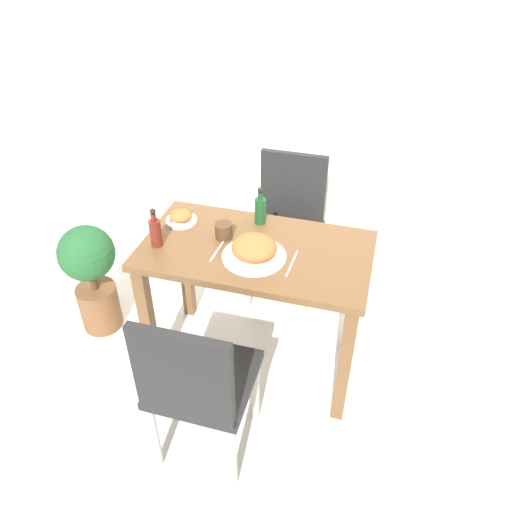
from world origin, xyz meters
TOP-DOWN VIEW (x-y plane):
  - ground_plane at (0.00, 0.00)m, footprint 16.00×16.00m
  - wall_back at (0.00, 1.22)m, footprint 8.00×0.05m
  - dining_table at (0.00, 0.00)m, footprint 1.09×0.60m
  - chair_near at (-0.07, -0.64)m, footprint 0.42×0.42m
  - chair_far at (0.01, 0.67)m, footprint 0.42×0.42m
  - food_plate at (0.01, -0.08)m, footprint 0.30×0.30m
  - side_plate at (-0.43, 0.12)m, footprint 0.16×0.16m
  - drink_cup at (-0.17, 0.04)m, footprint 0.08×0.08m
  - sauce_bottle at (-0.46, -0.11)m, footprint 0.06×0.06m
  - condiment_bottle at (-0.04, 0.22)m, footprint 0.06×0.06m
  - fork_utensil at (-0.17, -0.08)m, footprint 0.02×0.17m
  - spoon_utensil at (0.19, -0.08)m, footprint 0.02×0.19m
  - potted_plant_left at (-0.97, 0.01)m, footprint 0.31×0.31m

SIDE VIEW (x-z plane):
  - ground_plane at x=0.00m, z-range 0.00..0.00m
  - potted_plant_left at x=-0.97m, z-range 0.06..0.75m
  - chair_near at x=-0.07m, z-range 0.06..0.96m
  - chair_far at x=0.01m, z-range 0.06..0.96m
  - dining_table at x=0.00m, z-range 0.25..1.01m
  - fork_utensil at x=-0.17m, z-range 0.77..0.77m
  - spoon_utensil at x=0.19m, z-range 0.77..0.77m
  - side_plate at x=-0.43m, z-range 0.76..0.82m
  - drink_cup at x=-0.17m, z-range 0.77..0.84m
  - food_plate at x=0.01m, z-range 0.76..0.86m
  - sauce_bottle at x=-0.46m, z-range 0.74..0.95m
  - condiment_bottle at x=-0.04m, z-range 0.74..0.95m
  - wall_back at x=0.00m, z-range 0.00..2.60m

